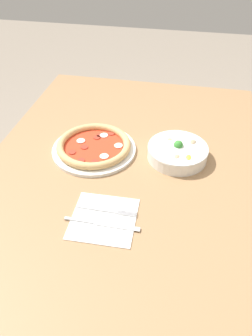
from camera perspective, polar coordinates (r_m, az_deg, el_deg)
The scene contains 7 objects.
ground_plane at distance 1.72m, azimuth -0.13°, elevation -19.35°, with size 8.00×8.00×0.00m, color gray.
dining_table at distance 1.20m, azimuth -0.17°, elevation -2.84°, with size 1.30×0.96×0.76m.
pizza at distance 1.18m, azimuth -5.60°, elevation 3.73°, with size 0.30×0.30×0.04m.
bowl at distance 1.15m, azimuth 8.96°, elevation 2.88°, with size 0.21×0.21×0.07m.
napkin at distance 0.95m, azimuth -3.90°, elevation -8.76°, with size 0.19×0.19×0.00m.
fork at distance 0.96m, azimuth -3.62°, elevation -7.39°, with size 0.01×0.18×0.00m.
knife at distance 0.93m, azimuth -4.83°, elevation -9.56°, with size 0.01×0.22×0.01m.
Camera 1 is at (0.86, 0.17, 1.48)m, focal length 35.00 mm.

